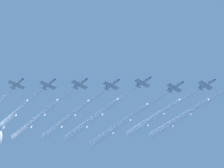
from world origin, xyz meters
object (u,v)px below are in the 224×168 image
at_px(jet_starboard_inner, 118,126).
at_px(jet_starboard_mid, 65,120).
at_px(jet_port_inner, 153,118).
at_px(jet_port_mid, 91,120).
at_px(jet_port_outer, 35,120).
at_px(jet_lead, 178,119).
at_px(jet_starboard_outer, 7,121).

xyz_separation_m(jet_starboard_inner, jet_starboard_mid, (8.24, 26.17, 1.36)).
distance_m(jet_port_inner, jet_port_mid, 32.10).
bearing_deg(jet_port_mid, jet_port_outer, 68.27).
relative_size(jet_lead, jet_port_inner, 1.05).
distance_m(jet_lead, jet_starboard_mid, 58.46).
xyz_separation_m(jet_starboard_inner, jet_starboard_outer, (21.47, 53.57, 1.61)).
distance_m(jet_starboard_mid, jet_starboard_outer, 30.43).
bearing_deg(jet_lead, jet_starboard_inner, 60.10).
height_order(jet_starboard_inner, jet_starboard_mid, jet_starboard_mid).
xyz_separation_m(jet_starboard_inner, jet_port_outer, (15.55, 40.37, 1.94)).
relative_size(jet_port_inner, jet_port_outer, 0.93).
bearing_deg(jet_lead, jet_starboard_mid, 65.90).
bearing_deg(jet_starboard_mid, jet_lead, -114.10).
relative_size(jet_port_mid, jet_starboard_mid, 1.07).
distance_m(jet_port_outer, jet_starboard_outer, 14.47).
distance_m(jet_starboard_inner, jet_port_mid, 14.39).
relative_size(jet_starboard_mid, jet_starboard_outer, 0.97).
bearing_deg(jet_port_mid, jet_port_inner, -120.42).
distance_m(jet_starboard_inner, jet_port_outer, 43.30).
relative_size(jet_lead, jet_starboard_inner, 0.92).
height_order(jet_lead, jet_starboard_inner, jet_lead).
height_order(jet_port_mid, jet_port_outer, jet_port_mid).
bearing_deg(jet_starboard_outer, jet_port_mid, -112.53).
xyz_separation_m(jet_lead, jet_port_inner, (4.15, 12.79, -0.59)).
height_order(jet_port_mid, jet_starboard_outer, jet_port_mid).
bearing_deg(jet_port_inner, jet_starboard_inner, 51.41).
bearing_deg(jet_port_mid, jet_lead, -116.75).
bearing_deg(jet_lead, jet_port_mid, 63.25).
distance_m(jet_port_mid, jet_starboard_mid, 13.47).
xyz_separation_m(jet_starboard_mid, jet_starboard_outer, (13.23, 27.40, 0.25)).
distance_m(jet_starboard_mid, jet_port_outer, 15.98).
bearing_deg(jet_lead, jet_port_inner, 72.04).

